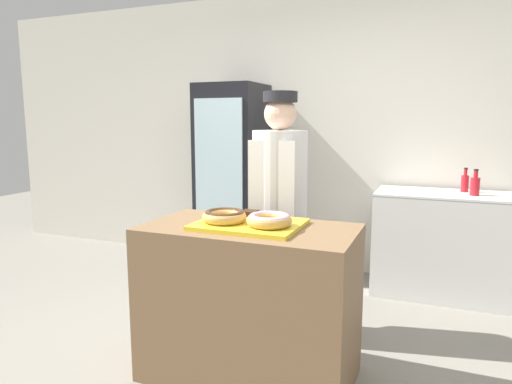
{
  "coord_description": "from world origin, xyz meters",
  "views": [
    {
      "loc": [
        0.96,
        -2.28,
        1.47
      ],
      "look_at": [
        0.0,
        0.1,
        1.07
      ],
      "focal_mm": 32.0,
      "sensor_mm": 36.0,
      "label": 1
    }
  ],
  "objects_px": {
    "brownie_back_left": "(250,213)",
    "bottle_red_b": "(475,185)",
    "baker_person": "(279,208)",
    "chest_freezer": "(441,244)",
    "beverage_fridge": "(233,178)",
    "brownie_back_right": "(270,215)",
    "serving_tray": "(249,224)",
    "bottle_red": "(465,183)",
    "donut_chocolate_glaze": "(224,216)",
    "donut_light_glaze": "(269,219)"
  },
  "relations": [
    {
      "from": "baker_person",
      "to": "brownie_back_right",
      "type": "bearing_deg",
      "value": -77.18
    },
    {
      "from": "brownie_back_left",
      "to": "bottle_red_b",
      "type": "height_order",
      "value": "bottle_red_b"
    },
    {
      "from": "bottle_red_b",
      "to": "bottle_red",
      "type": "bearing_deg",
      "value": 110.23
    },
    {
      "from": "serving_tray",
      "to": "baker_person",
      "type": "distance_m",
      "value": 0.63
    },
    {
      "from": "beverage_fridge",
      "to": "serving_tray",
      "type": "bearing_deg",
      "value": -62.53
    },
    {
      "from": "donut_chocolate_glaze",
      "to": "baker_person",
      "type": "xyz_separation_m",
      "value": [
        0.09,
        0.67,
        -0.07
      ]
    },
    {
      "from": "bottle_red",
      "to": "baker_person",
      "type": "bearing_deg",
      "value": -133.7
    },
    {
      "from": "brownie_back_right",
      "to": "chest_freezer",
      "type": "relative_size",
      "value": 0.08
    },
    {
      "from": "beverage_fridge",
      "to": "bottle_red",
      "type": "distance_m",
      "value": 2.09
    },
    {
      "from": "bottle_red_b",
      "to": "serving_tray",
      "type": "bearing_deg",
      "value": -125.85
    },
    {
      "from": "brownie_back_right",
      "to": "bottle_red_b",
      "type": "bearing_deg",
      "value": 52.93
    },
    {
      "from": "chest_freezer",
      "to": "bottle_red",
      "type": "distance_m",
      "value": 0.55
    },
    {
      "from": "serving_tray",
      "to": "bottle_red_b",
      "type": "height_order",
      "value": "bottle_red_b"
    },
    {
      "from": "donut_light_glaze",
      "to": "baker_person",
      "type": "height_order",
      "value": "baker_person"
    },
    {
      "from": "beverage_fridge",
      "to": "bottle_red_b",
      "type": "xyz_separation_m",
      "value": [
        2.15,
        -0.05,
        0.05
      ]
    },
    {
      "from": "serving_tray",
      "to": "donut_chocolate_glaze",
      "type": "bearing_deg",
      "value": -162.67
    },
    {
      "from": "brownie_back_left",
      "to": "bottle_red_b",
      "type": "bearing_deg",
      "value": 49.97
    },
    {
      "from": "baker_person",
      "to": "serving_tray",
      "type": "bearing_deg",
      "value": -86.37
    },
    {
      "from": "serving_tray",
      "to": "beverage_fridge",
      "type": "xyz_separation_m",
      "value": [
        -0.92,
        1.76,
        0.01
      ]
    },
    {
      "from": "brownie_back_right",
      "to": "chest_freezer",
      "type": "distance_m",
      "value": 1.93
    },
    {
      "from": "baker_person",
      "to": "chest_freezer",
      "type": "xyz_separation_m",
      "value": [
        1.05,
        1.14,
        -0.43
      ]
    },
    {
      "from": "brownie_back_right",
      "to": "bottle_red",
      "type": "relative_size",
      "value": 0.44
    },
    {
      "from": "brownie_back_left",
      "to": "baker_person",
      "type": "bearing_deg",
      "value": 86.79
    },
    {
      "from": "baker_person",
      "to": "donut_chocolate_glaze",
      "type": "bearing_deg",
      "value": -97.99
    },
    {
      "from": "bottle_red_b",
      "to": "beverage_fridge",
      "type": "bearing_deg",
      "value": 178.74
    },
    {
      "from": "serving_tray",
      "to": "bottle_red",
      "type": "height_order",
      "value": "bottle_red"
    },
    {
      "from": "donut_light_glaze",
      "to": "baker_person",
      "type": "relative_size",
      "value": 0.15
    },
    {
      "from": "brownie_back_right",
      "to": "bottle_red",
      "type": "distance_m",
      "value": 2.05
    },
    {
      "from": "serving_tray",
      "to": "bottle_red",
      "type": "distance_m",
      "value": 2.23
    },
    {
      "from": "baker_person",
      "to": "chest_freezer",
      "type": "bearing_deg",
      "value": 47.34
    },
    {
      "from": "bottle_red",
      "to": "bottle_red_b",
      "type": "xyz_separation_m",
      "value": [
        0.07,
        -0.18,
        0.0
      ]
    },
    {
      "from": "bottle_red",
      "to": "bottle_red_b",
      "type": "distance_m",
      "value": 0.19
    },
    {
      "from": "brownie_back_left",
      "to": "beverage_fridge",
      "type": "distance_m",
      "value": 1.81
    },
    {
      "from": "donut_chocolate_glaze",
      "to": "baker_person",
      "type": "bearing_deg",
      "value": 82.01
    },
    {
      "from": "beverage_fridge",
      "to": "brownie_back_right",
      "type": "bearing_deg",
      "value": -58.47
    },
    {
      "from": "serving_tray",
      "to": "brownie_back_left",
      "type": "bearing_deg",
      "value": 112.08
    },
    {
      "from": "baker_person",
      "to": "chest_freezer",
      "type": "relative_size",
      "value": 1.54
    },
    {
      "from": "donut_chocolate_glaze",
      "to": "serving_tray",
      "type": "bearing_deg",
      "value": 17.33
    },
    {
      "from": "beverage_fridge",
      "to": "chest_freezer",
      "type": "bearing_deg",
      "value": 0.2
    },
    {
      "from": "baker_person",
      "to": "bottle_red",
      "type": "xyz_separation_m",
      "value": [
        1.21,
        1.27,
        0.08
      ]
    },
    {
      "from": "donut_light_glaze",
      "to": "serving_tray",
      "type": "bearing_deg",
      "value": 162.67
    },
    {
      "from": "brownie_back_right",
      "to": "chest_freezer",
      "type": "xyz_separation_m",
      "value": [
        0.95,
        1.61,
        -0.49
      ]
    },
    {
      "from": "bottle_red",
      "to": "donut_light_glaze",
      "type": "bearing_deg",
      "value": -118.24
    },
    {
      "from": "brownie_back_left",
      "to": "beverage_fridge",
      "type": "bearing_deg",
      "value": 117.99
    },
    {
      "from": "serving_tray",
      "to": "brownie_back_right",
      "type": "relative_size",
      "value": 6.4
    },
    {
      "from": "bottle_red",
      "to": "serving_tray",
      "type": "bearing_deg",
      "value": -121.77
    },
    {
      "from": "serving_tray",
      "to": "donut_light_glaze",
      "type": "xyz_separation_m",
      "value": [
        0.13,
        -0.04,
        0.05
      ]
    },
    {
      "from": "beverage_fridge",
      "to": "bottle_red",
      "type": "bearing_deg",
      "value": 3.61
    },
    {
      "from": "beverage_fridge",
      "to": "chest_freezer",
      "type": "height_order",
      "value": "beverage_fridge"
    },
    {
      "from": "donut_chocolate_glaze",
      "to": "chest_freezer",
      "type": "relative_size",
      "value": 0.23
    }
  ]
}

